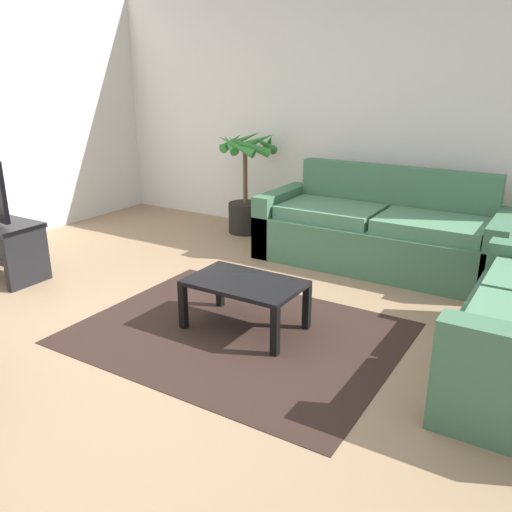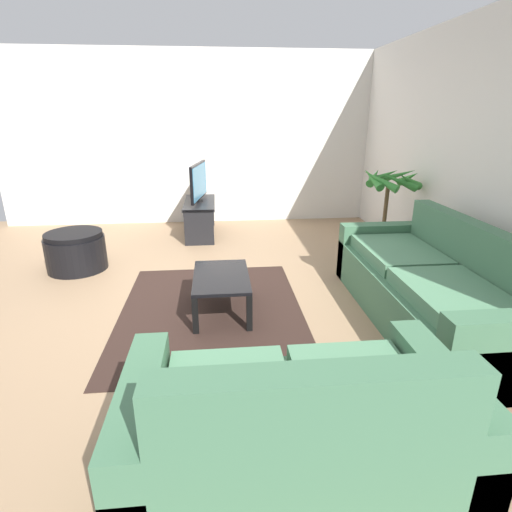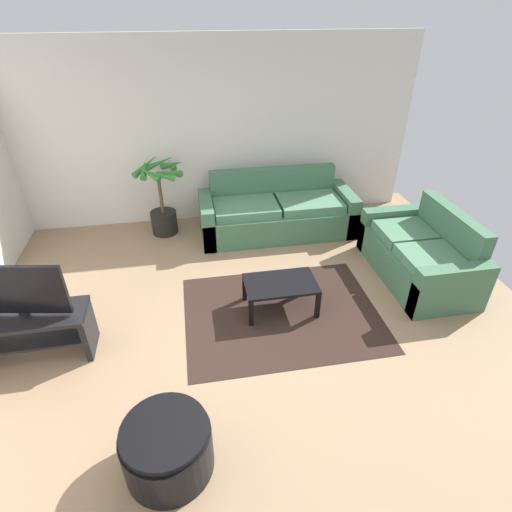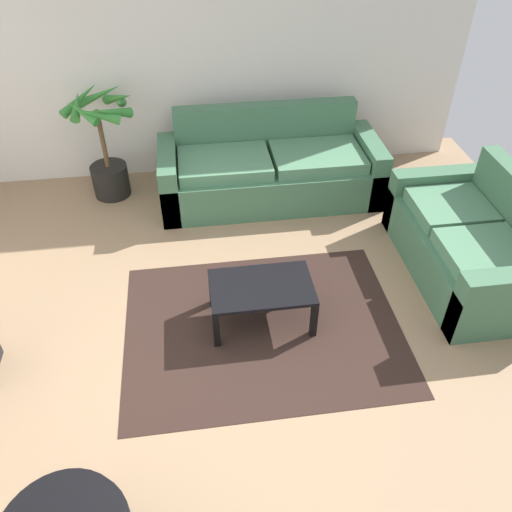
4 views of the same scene
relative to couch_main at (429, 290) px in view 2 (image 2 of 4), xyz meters
The scene contains 11 objects.
ground_plane 2.42m from the couch_main, 108.05° to the right, with size 6.60×6.60×0.00m, color #937556.
wall_back 1.47m from the couch_main, 136.16° to the left, with size 6.00×0.06×2.70m, color silver.
wall_left 4.51m from the couch_main, 148.61° to the right, with size 0.06×6.00×2.70m, color silver.
couch_main is the anchor object (origin of this frame).
couch_loveseat 2.14m from the couch_main, 44.06° to the right, with size 0.90×1.65×0.90m.
tv_stand 3.60m from the couch_main, 144.38° to the right, with size 1.10×0.45×0.51m.
tv 3.63m from the couch_main, 144.41° to the right, with size 0.92×0.20×0.56m.
coffee_table 1.86m from the couch_main, 101.15° to the right, with size 0.81×0.51×0.37m.
area_rug 1.98m from the couch_main, 100.58° to the right, with size 2.20×1.70×0.01m, color black.
potted_palm 1.71m from the couch_main, behind, with size 0.79×0.77×1.16m.
ottoman 3.87m from the couch_main, 114.71° to the right, with size 0.68×0.68×0.46m.
Camera 2 is at (3.82, 0.45, 1.78)m, focal length 28.27 mm.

